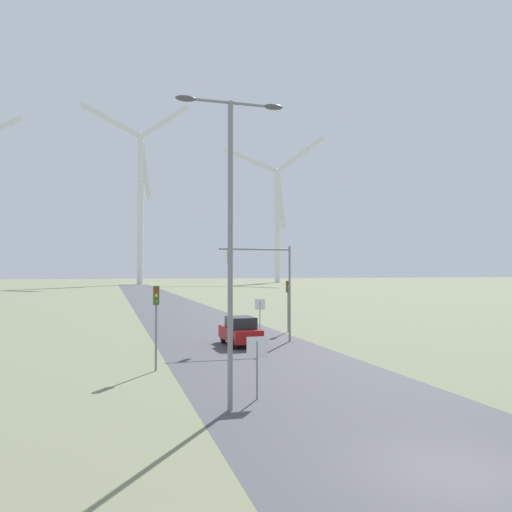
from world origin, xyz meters
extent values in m
plane|color=#757A5B|center=(0.00, 0.00, 0.00)|extent=(600.00, 600.00, 0.00)
cube|color=#47474C|center=(0.00, 48.00, 0.00)|extent=(10.00, 240.00, 0.01)
cylinder|color=gray|center=(-3.87, 6.62, 5.32)|extent=(0.18, 0.18, 10.64)
cylinder|color=gray|center=(-3.87, 6.62, 10.59)|extent=(3.13, 0.10, 0.10)
ellipsoid|color=#4C4C51|center=(-5.44, 6.62, 10.59)|extent=(0.70, 0.32, 0.20)
ellipsoid|color=#4C4C51|center=(-2.31, 6.62, 10.59)|extent=(0.70, 0.32, 0.20)
cylinder|color=gray|center=(-2.58, 7.76, 1.07)|extent=(0.07, 0.07, 2.14)
cube|color=white|center=(-2.58, 7.74, 1.92)|extent=(0.81, 0.01, 0.81)
cube|color=red|center=(-2.58, 7.76, 1.92)|extent=(0.76, 0.02, 0.76)
cylinder|color=gray|center=(3.22, 26.53, 1.21)|extent=(0.07, 0.07, 2.42)
cube|color=white|center=(3.22, 26.52, 2.19)|extent=(0.81, 0.01, 0.81)
cube|color=red|center=(3.22, 26.53, 2.19)|extent=(0.76, 0.02, 0.76)
cylinder|color=gray|center=(-5.70, 14.19, 2.02)|extent=(0.11, 0.11, 4.04)
cube|color=#4C511E|center=(-5.70, 14.19, 3.59)|extent=(0.28, 0.24, 0.90)
sphere|color=red|center=(-5.70, 14.05, 3.86)|extent=(0.16, 0.16, 0.16)
sphere|color=gold|center=(-5.70, 14.05, 3.59)|extent=(0.16, 0.16, 0.16)
sphere|color=green|center=(-5.70, 14.05, 3.32)|extent=(0.16, 0.16, 0.16)
cylinder|color=gray|center=(5.52, 26.54, 1.99)|extent=(0.11, 0.11, 3.98)
cube|color=#4C511E|center=(5.52, 26.54, 3.53)|extent=(0.28, 0.24, 0.90)
sphere|color=red|center=(5.52, 26.41, 3.80)|extent=(0.16, 0.16, 0.16)
sphere|color=gold|center=(5.52, 26.41, 3.53)|extent=(0.16, 0.16, 0.16)
sphere|color=green|center=(5.52, 26.41, 3.26)|extent=(0.16, 0.16, 0.16)
cylinder|color=gray|center=(3.86, 21.68, 3.22)|extent=(0.14, 0.14, 6.44)
cylinder|color=gray|center=(1.41, 21.68, 6.19)|extent=(4.90, 0.12, 0.12)
cube|color=#4C511E|center=(-0.31, 21.68, 5.64)|extent=(0.28, 0.24, 0.90)
sphere|color=red|center=(-0.31, 21.55, 5.91)|extent=(0.18, 0.18, 0.18)
cube|color=maroon|center=(0.20, 20.91, 0.73)|extent=(1.97, 4.17, 0.80)
cube|color=#1E2328|center=(0.20, 20.76, 1.48)|extent=(1.65, 2.16, 0.70)
cylinder|color=black|center=(-0.63, 22.18, 0.33)|extent=(0.22, 0.66, 0.66)
cylinder|color=black|center=(1.02, 22.18, 0.33)|extent=(0.22, 0.66, 0.66)
cylinder|color=black|center=(-0.63, 19.64, 0.33)|extent=(0.22, 0.66, 0.66)
cylinder|color=black|center=(1.02, 19.64, 0.33)|extent=(0.22, 0.66, 0.66)
cylinder|color=white|center=(2.41, 169.81, 26.19)|extent=(2.20, 2.20, 52.37)
sphere|color=white|center=(2.41, 169.81, 52.37)|extent=(2.60, 2.60, 2.60)
cube|color=white|center=(-7.92, 167.76, 56.75)|extent=(20.26, 4.49, 9.92)
cube|color=white|center=(3.85, 170.10, 41.06)|extent=(4.57, 1.38, 21.56)
cube|color=white|center=(11.29, 171.57, 59.30)|extent=(17.93, 4.02, 14.50)
cylinder|color=white|center=(57.70, 181.91, 22.66)|extent=(2.20, 2.20, 45.33)
sphere|color=white|center=(57.70, 181.91, 45.33)|extent=(2.60, 2.60, 2.60)
cube|color=white|center=(58.94, 181.47, 33.23)|extent=(4.20, 1.90, 23.10)
cube|color=white|center=(66.96, 178.63, 52.51)|extent=(18.69, 7.05, 15.06)
cube|color=white|center=(47.21, 185.64, 50.24)|extent=(20.72, 7.77, 10.94)
camera|label=1|loc=(-7.85, -10.05, 4.76)|focal=35.00mm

